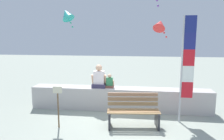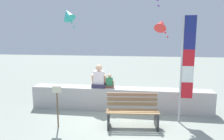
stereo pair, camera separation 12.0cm
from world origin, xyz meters
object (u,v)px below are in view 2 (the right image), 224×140
object	(u,v)px
kite_teal	(68,14)
sign_post	(57,103)
person_adult	(99,78)
park_bench	(132,112)
flag_banner	(186,63)
person_child	(110,82)
kite_red	(161,25)

from	to	relation	value
kite_teal	sign_post	distance (m)	4.98
person_adult	sign_post	size ratio (longest dim) A/B	0.68
park_bench	flag_banner	world-z (taller)	flag_banner
sign_post	person_adult	bearing A→B (deg)	63.75
flag_banner	sign_post	distance (m)	3.67
person_child	flag_banner	bearing A→B (deg)	-19.44
person_child	kite_teal	world-z (taller)	kite_teal
park_bench	kite_red	xyz separation A→B (m)	(1.00, 4.14, 2.55)
sign_post	flag_banner	bearing A→B (deg)	13.78
person_adult	kite_red	bearing A→B (deg)	52.70
park_bench	person_adult	world-z (taller)	person_adult
person_child	flag_banner	xyz separation A→B (m)	(2.26, -0.80, 0.79)
kite_red	person_adult	bearing A→B (deg)	-127.30
park_bench	person_child	bearing A→B (deg)	123.29
person_child	kite_teal	size ratio (longest dim) A/B	0.51
park_bench	kite_red	distance (m)	4.96
flag_banner	sign_post	xyz separation A→B (m)	(-3.42, -0.84, -1.04)
person_adult	person_child	world-z (taller)	person_adult
park_bench	person_adult	size ratio (longest dim) A/B	1.89
kite_red	sign_post	xyz separation A→B (m)	(-3.00, -4.51, -2.27)
person_child	park_bench	bearing A→B (deg)	-56.71
flag_banner	sign_post	bearing A→B (deg)	-166.22
park_bench	sign_post	distance (m)	2.05
park_bench	kite_red	size ratio (longest dim) A/B	1.55
park_bench	person_child	world-z (taller)	person_child
kite_red	person_child	bearing A→B (deg)	-122.54
park_bench	person_child	xyz separation A→B (m)	(-0.83, 1.27, 0.53)
park_bench	kite_teal	bearing A→B (deg)	129.89
flag_banner	person_child	bearing A→B (deg)	160.56
person_adult	kite_red	xyz separation A→B (m)	(2.19, 2.87, 1.90)
person_adult	kite_teal	xyz separation A→B (m)	(-1.88, 2.40, 2.34)
kite_teal	park_bench	bearing A→B (deg)	-50.11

